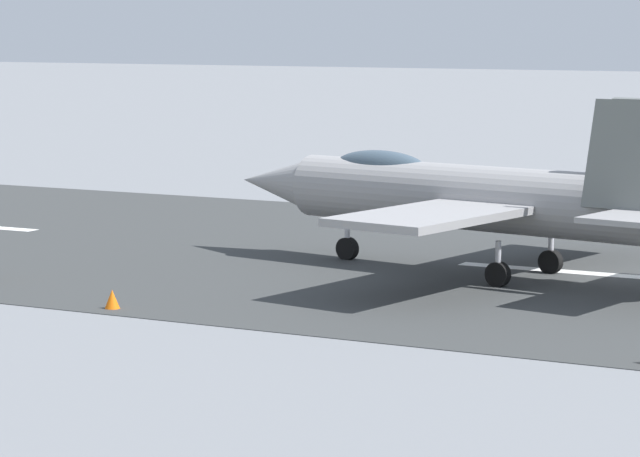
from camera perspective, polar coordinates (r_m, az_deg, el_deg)
name	(u,v)px	position (r m, az deg, el deg)	size (l,w,h in m)	color
ground_plane	(579,273)	(51.11, 9.26, -1.59)	(400.00, 400.00, 0.00)	slate
runway_strip	(579,273)	(51.11, 9.28, -1.58)	(240.00, 26.00, 0.02)	#363838
fighter_jet	(471,196)	(50.19, 5.46, 1.18)	(18.05, 14.81, 5.70)	gray
marker_cone_mid	(112,299)	(44.50, -7.47, -2.54)	(0.44, 0.44, 0.55)	orange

